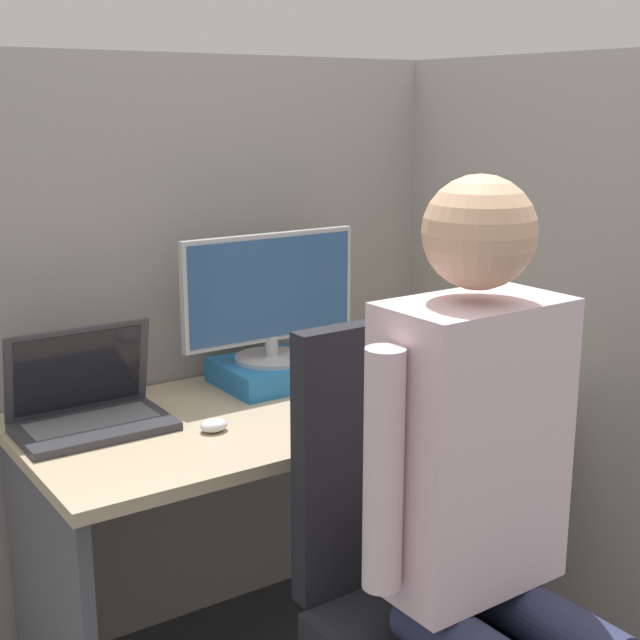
{
  "coord_description": "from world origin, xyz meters",
  "views": [
    {
      "loc": [
        -1.14,
        -1.52,
        1.48
      ],
      "look_at": [
        -0.0,
        0.16,
        0.98
      ],
      "focal_mm": 50.0,
      "sensor_mm": 36.0,
      "label": 1
    }
  ],
  "objects_px": {
    "person": "(490,495)",
    "laptop": "(89,409)",
    "stapler": "(462,362)",
    "office_chair": "(428,579)",
    "monitor": "(270,296)",
    "carrot_toy": "(337,413)",
    "paper_box": "(272,372)"
  },
  "relations": [
    {
      "from": "stapler",
      "to": "office_chair",
      "type": "relative_size",
      "value": 0.15
    },
    {
      "from": "stapler",
      "to": "office_chair",
      "type": "bearing_deg",
      "value": -136.96
    },
    {
      "from": "monitor",
      "to": "person",
      "type": "height_order",
      "value": "person"
    },
    {
      "from": "monitor",
      "to": "laptop",
      "type": "xyz_separation_m",
      "value": [
        -0.53,
        -0.06,
        -0.2
      ]
    },
    {
      "from": "laptop",
      "to": "person",
      "type": "bearing_deg",
      "value": -64.6
    },
    {
      "from": "monitor",
      "to": "laptop",
      "type": "relative_size",
      "value": 1.47
    },
    {
      "from": "carrot_toy",
      "to": "office_chair",
      "type": "relative_size",
      "value": 0.14
    },
    {
      "from": "laptop",
      "to": "stapler",
      "type": "height_order",
      "value": "laptop"
    },
    {
      "from": "laptop",
      "to": "person",
      "type": "height_order",
      "value": "person"
    },
    {
      "from": "monitor",
      "to": "carrot_toy",
      "type": "bearing_deg",
      "value": -93.35
    },
    {
      "from": "laptop",
      "to": "stapler",
      "type": "relative_size",
      "value": 2.26
    },
    {
      "from": "stapler",
      "to": "carrot_toy",
      "type": "xyz_separation_m",
      "value": [
        -0.53,
        -0.13,
        -0.01
      ]
    },
    {
      "from": "office_chair",
      "to": "person",
      "type": "relative_size",
      "value": 0.77
    },
    {
      "from": "stapler",
      "to": "office_chair",
      "type": "distance_m",
      "value": 0.86
    },
    {
      "from": "office_chair",
      "to": "stapler",
      "type": "bearing_deg",
      "value": 43.04
    },
    {
      "from": "carrot_toy",
      "to": "stapler",
      "type": "bearing_deg",
      "value": 13.56
    },
    {
      "from": "carrot_toy",
      "to": "office_chair",
      "type": "height_order",
      "value": "office_chair"
    },
    {
      "from": "stapler",
      "to": "paper_box",
      "type": "bearing_deg",
      "value": 157.36
    },
    {
      "from": "laptop",
      "to": "carrot_toy",
      "type": "height_order",
      "value": "laptop"
    },
    {
      "from": "person",
      "to": "office_chair",
      "type": "bearing_deg",
      "value": 88.81
    },
    {
      "from": "laptop",
      "to": "stapler",
      "type": "bearing_deg",
      "value": -8.55
    },
    {
      "from": "laptop",
      "to": "person",
      "type": "xyz_separation_m",
      "value": [
        0.42,
        -0.89,
        0.01
      ]
    },
    {
      "from": "person",
      "to": "monitor",
      "type": "bearing_deg",
      "value": 83.39
    },
    {
      "from": "stapler",
      "to": "office_chair",
      "type": "height_order",
      "value": "office_chair"
    },
    {
      "from": "carrot_toy",
      "to": "laptop",
      "type": "bearing_deg",
      "value": 151.17
    },
    {
      "from": "carrot_toy",
      "to": "office_chair",
      "type": "xyz_separation_m",
      "value": [
        -0.09,
        -0.44,
        -0.21
      ]
    },
    {
      "from": "paper_box",
      "to": "carrot_toy",
      "type": "height_order",
      "value": "paper_box"
    },
    {
      "from": "laptop",
      "to": "office_chair",
      "type": "xyz_separation_m",
      "value": [
        0.43,
        -0.73,
        -0.23
      ]
    },
    {
      "from": "stapler",
      "to": "laptop",
      "type": "bearing_deg",
      "value": 171.45
    },
    {
      "from": "person",
      "to": "laptop",
      "type": "bearing_deg",
      "value": 115.4
    },
    {
      "from": "laptop",
      "to": "office_chair",
      "type": "relative_size",
      "value": 0.33
    },
    {
      "from": "monitor",
      "to": "laptop",
      "type": "bearing_deg",
      "value": -173.87
    }
  ]
}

